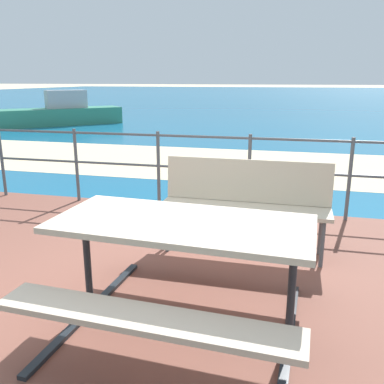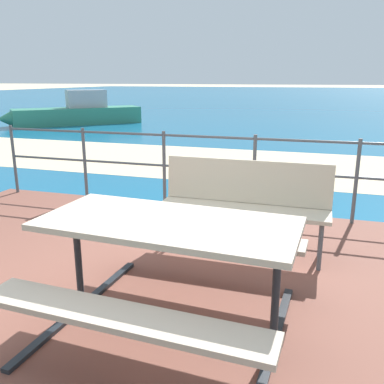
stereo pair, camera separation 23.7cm
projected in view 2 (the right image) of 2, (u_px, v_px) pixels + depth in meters
The scene contains 8 objects.
ground_plane at pixel (123, 312), 3.16m from camera, with size 240.00×240.00×0.00m, color beige.
patio_paving at pixel (123, 308), 3.15m from camera, with size 6.40×5.20×0.06m, color brown.
sea_water at pixel (308, 97), 40.05m from camera, with size 90.00×90.00×0.01m, color #145B84.
beach_strip at pixel (250, 164), 8.54m from camera, with size 54.00×3.48×0.01m, color beige.
picnic_table at pixel (168, 247), 2.71m from camera, with size 1.74×1.62×0.77m.
park_bench at pixel (244, 198), 3.99m from camera, with size 1.62×0.43×0.89m.
railing_fence at pixel (208, 162), 5.26m from camera, with size 5.94×0.04×1.00m.
boat_near at pixel (77, 113), 15.84m from camera, with size 4.32×4.22×1.28m.
Camera 2 is at (1.32, -2.53, 1.71)m, focal length 38.93 mm.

